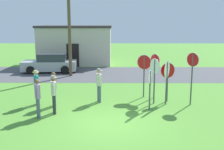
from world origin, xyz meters
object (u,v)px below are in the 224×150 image
object	(u,v)px
stop_sign_center_cluster	(155,73)
stop_sign_rear_left	(168,75)
stop_sign_far_back	(155,69)
person_on_left	(99,83)
utility_pole	(69,16)
person_in_teal	(38,96)
stop_sign_low_front	(167,74)
stop_sign_nearest	(192,70)
person_in_blue	(54,87)
stop_sign_leaning_right	(144,68)
person_in_dark_shirt	(36,85)
person_near_signs	(54,92)
parked_car_on_street	(50,64)
stop_sign_rear_right	(150,83)

from	to	relation	value
stop_sign_center_cluster	stop_sign_rear_left	bearing A→B (deg)	27.81
stop_sign_far_back	person_on_left	xyz separation A→B (m)	(-2.92, -0.75, -0.63)
utility_pole	person_in_teal	world-z (taller)	utility_pole
stop_sign_low_front	person_in_teal	xyz separation A→B (m)	(-5.84, -1.92, -0.58)
stop_sign_nearest	person_in_blue	bearing A→B (deg)	-177.61
stop_sign_leaning_right	person_in_teal	distance (m)	5.88
stop_sign_far_back	person_in_dark_shirt	xyz separation A→B (m)	(-5.98, -1.22, -0.63)
stop_sign_leaning_right	person_in_teal	xyz separation A→B (m)	(-4.87, -3.23, -0.65)
stop_sign_far_back	person_in_teal	bearing A→B (deg)	-150.64
person_in_blue	person_near_signs	size ratio (longest dim) A/B	0.97
stop_sign_center_cluster	person_in_teal	bearing A→B (deg)	-158.53
person_near_signs	person_in_dark_shirt	bearing A→B (deg)	130.85
person_in_dark_shirt	utility_pole	bearing A→B (deg)	85.78
person_near_signs	person_in_teal	size ratio (longest dim) A/B	1.03
utility_pole	person_near_signs	world-z (taller)	utility_pole
parked_car_on_street	stop_sign_low_front	bearing A→B (deg)	-48.25
parked_car_on_street	stop_sign_rear_left	size ratio (longest dim) A/B	2.17
stop_sign_nearest	person_in_teal	world-z (taller)	stop_sign_nearest
stop_sign_rear_right	stop_sign_nearest	bearing A→B (deg)	19.81
person_in_blue	person_on_left	xyz separation A→B (m)	(2.14, 0.72, 0.03)
parked_car_on_street	person_on_left	world-z (taller)	person_on_left
stop_sign_nearest	stop_sign_low_front	xyz separation A→B (m)	(-1.21, 0.06, -0.23)
parked_car_on_street	stop_sign_nearest	bearing A→B (deg)	-44.31
stop_sign_low_front	person_in_teal	size ratio (longest dim) A/B	1.32
stop_sign_rear_left	stop_sign_center_cluster	distance (m)	0.84
stop_sign_leaning_right	stop_sign_rear_left	xyz separation A→B (m)	(1.12, -0.78, -0.22)
stop_sign_rear_right	stop_sign_far_back	distance (m)	2.05
stop_sign_rear_left	person_on_left	world-z (taller)	stop_sign_rear_left
stop_sign_far_back	person_on_left	world-z (taller)	stop_sign_far_back
stop_sign_rear_left	parked_car_on_street	bearing A→B (deg)	134.12
stop_sign_nearest	person_in_teal	distance (m)	7.33
stop_sign_rear_right	stop_sign_center_cluster	bearing A→B (deg)	70.32
stop_sign_leaning_right	person_near_signs	world-z (taller)	stop_sign_leaning_right
person_in_blue	stop_sign_leaning_right	bearing A→B (deg)	20.09
stop_sign_rear_left	stop_sign_far_back	world-z (taller)	stop_sign_far_back
utility_pole	stop_sign_low_front	world-z (taller)	utility_pole
stop_sign_nearest	stop_sign_rear_left	bearing A→B (deg)	150.57
stop_sign_center_cluster	stop_sign_nearest	bearing A→B (deg)	-6.81
stop_sign_leaning_right	person_in_teal	size ratio (longest dim) A/B	1.38
stop_sign_center_cluster	person_near_signs	size ratio (longest dim) A/B	1.32
stop_sign_far_back	person_in_blue	xyz separation A→B (m)	(-5.06, -1.47, -0.67)
stop_sign_rear_left	stop_sign_center_cluster	world-z (taller)	stop_sign_center_cluster
utility_pole	person_in_teal	distance (m)	9.71
stop_sign_center_cluster	person_near_signs	xyz separation A→B (m)	(-4.69, -1.56, -0.58)
stop_sign_nearest	stop_sign_center_cluster	xyz separation A→B (m)	(-1.79, 0.21, -0.19)
stop_sign_center_cluster	stop_sign_rear_right	distance (m)	1.09
utility_pole	stop_sign_rear_left	xyz separation A→B (m)	(6.03, -6.59, -3.08)
stop_sign_rear_right	person_near_signs	xyz separation A→B (m)	(-4.34, -0.58, -0.29)
stop_sign_rear_right	person_in_teal	distance (m)	5.04
parked_car_on_street	stop_sign_nearest	size ratio (longest dim) A/B	1.69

